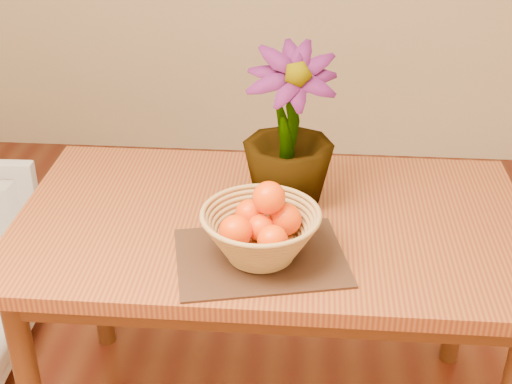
{
  "coord_description": "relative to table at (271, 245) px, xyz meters",
  "views": [
    {
      "loc": [
        0.09,
        -1.36,
        1.76
      ],
      "look_at": [
        -0.03,
        0.18,
        0.89
      ],
      "focal_mm": 50.0,
      "sensor_mm": 36.0,
      "label": 1
    }
  ],
  "objects": [
    {
      "name": "table",
      "position": [
        0.0,
        0.0,
        0.0
      ],
      "size": [
        1.4,
        0.8,
        0.75
      ],
      "color": "brown",
      "rests_on": "floor"
    },
    {
      "name": "placemat",
      "position": [
        -0.02,
        -0.2,
        0.09
      ],
      "size": [
        0.47,
        0.4,
        0.01
      ],
      "primitive_type": "cube",
      "rotation": [
        0.0,
        0.0,
        0.22
      ],
      "color": "#3A1E15",
      "rests_on": "table"
    },
    {
      "name": "wicker_basket",
      "position": [
        -0.02,
        -0.2,
        0.15
      ],
      "size": [
        0.3,
        0.3,
        0.12
      ],
      "color": "#AF8649",
      "rests_on": "placemat"
    },
    {
      "name": "orange_pile",
      "position": [
        -0.01,
        -0.19,
        0.2
      ],
      "size": [
        0.2,
        0.19,
        0.15
      ],
      "rotation": [
        0.0,
        0.0,
        -0.11
      ],
      "color": "#FF5504",
      "rests_on": "wicker_basket"
    },
    {
      "name": "potted_plant",
      "position": [
        0.04,
        0.1,
        0.31
      ],
      "size": [
        0.27,
        0.27,
        0.45
      ],
      "primitive_type": "imported",
      "rotation": [
        0.0,
        0.0,
        0.09
      ],
      "color": "#174714",
      "rests_on": "table"
    }
  ]
}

